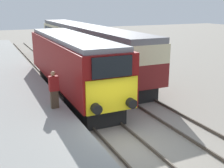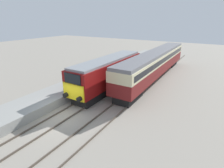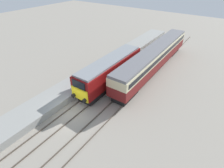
# 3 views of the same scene
# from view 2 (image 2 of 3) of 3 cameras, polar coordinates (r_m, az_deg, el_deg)

# --- Properties ---
(ground_plane) EXTENTS (120.00, 120.00, 0.00)m
(ground_plane) POSITION_cam_2_polar(r_m,az_deg,el_deg) (16.26, -15.82, -10.16)
(ground_plane) COLOR gray
(platform_left) EXTENTS (3.50, 50.00, 0.87)m
(platform_left) POSITION_cam_2_polar(r_m,az_deg,el_deg) (23.47, -7.44, 1.28)
(platform_left) COLOR gray
(platform_left) RESTS_ON ground_plane
(rails_near_track) EXTENTS (1.51, 60.00, 0.14)m
(rails_near_track) POSITION_cam_2_polar(r_m,az_deg,el_deg) (19.51, -5.22, -3.85)
(rails_near_track) COLOR #4C4238
(rails_near_track) RESTS_ON ground_plane
(rails_far_track) EXTENTS (1.50, 60.00, 0.14)m
(rails_far_track) POSITION_cam_2_polar(r_m,az_deg,el_deg) (17.87, 3.67, -6.18)
(rails_far_track) COLOR #4C4238
(rails_far_track) RESTS_ON ground_plane
(locomotive) EXTENTS (2.70, 12.56, 3.81)m
(locomotive) POSITION_cam_2_polar(r_m,az_deg,el_deg) (20.84, -1.11, 3.81)
(locomotive) COLOR black
(locomotive) RESTS_ON ground_plane
(passenger_carriage) EXTENTS (2.75, 21.65, 3.86)m
(passenger_carriage) POSITION_cam_2_polar(r_m,az_deg,el_deg) (25.71, 14.05, 7.03)
(passenger_carriage) COLOR black
(passenger_carriage) RESTS_ON ground_plane
(person_on_platform) EXTENTS (0.44, 0.26, 1.80)m
(person_on_platform) POSITION_cam_2_polar(r_m,az_deg,el_deg) (19.14, -13.20, 0.67)
(person_on_platform) COLOR #473828
(person_on_platform) RESTS_ON platform_left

